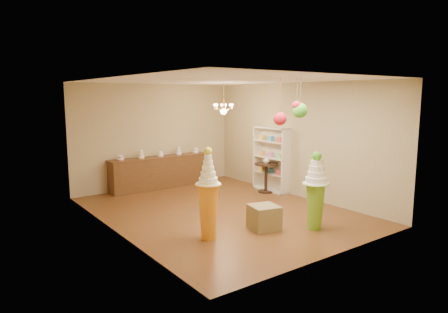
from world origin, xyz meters
TOP-DOWN VIEW (x-y plane):
  - floor at (0.00, 0.00)m, footprint 6.50×6.50m
  - ceiling at (0.00, 0.00)m, footprint 6.50×6.50m
  - wall_back at (0.00, 3.25)m, footprint 5.00×0.04m
  - wall_front at (0.00, -3.25)m, footprint 5.00×0.04m
  - wall_left at (-2.50, 0.00)m, footprint 0.04×6.50m
  - wall_right at (2.50, 0.00)m, footprint 0.04×6.50m
  - pedestal_green at (0.79, -2.15)m, footprint 0.59×0.59m
  - pedestal_orange at (-1.24, -1.36)m, footprint 0.46×0.46m
  - burlap_riser at (-0.04, -1.56)m, footprint 0.64×0.64m
  - sideboard at (0.00, 2.97)m, footprint 3.04×0.54m
  - shelving_unit at (2.34, 0.80)m, footprint 0.33×1.20m
  - round_table at (2.10, 0.75)m, footprint 0.84×0.84m
  - vase at (2.10, 0.75)m, footprint 0.23×0.23m
  - pom_red_left at (0.28, -1.63)m, footprint 0.25×0.25m
  - pom_green_mid at (0.50, -1.95)m, footprint 0.29×0.29m
  - pom_red_right at (0.43, -1.93)m, footprint 0.17×0.17m
  - chandelier at (1.05, 1.31)m, footprint 0.71×0.71m

SIDE VIEW (x-z plane):
  - floor at x=0.00m, z-range 0.00..0.00m
  - burlap_riser at x=-0.04m, z-range 0.00..0.49m
  - sideboard at x=0.00m, z-range -0.10..1.06m
  - round_table at x=2.10m, z-range 0.12..0.93m
  - pedestal_orange at x=-1.24m, z-range -0.19..1.54m
  - pedestal_green at x=0.79m, z-range -0.11..1.47m
  - shelving_unit at x=2.34m, z-range 0.00..1.80m
  - vase at x=2.10m, z-range 0.81..0.99m
  - wall_back at x=0.00m, z-range 0.00..3.00m
  - wall_front at x=0.00m, z-range 0.00..3.00m
  - wall_left at x=-2.50m, z-range 0.00..3.00m
  - wall_right at x=2.50m, z-range 0.00..3.00m
  - pom_red_left at x=0.28m, z-range 1.75..2.67m
  - chandelier at x=1.05m, z-range 1.88..2.73m
  - pom_green_mid at x=0.50m, z-range 2.00..2.76m
  - pom_red_right at x=0.43m, z-range 2.17..2.78m
  - ceiling at x=0.00m, z-range 3.00..3.00m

